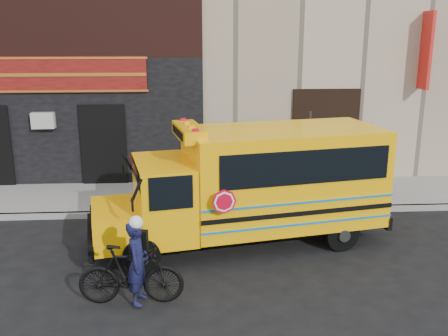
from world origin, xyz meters
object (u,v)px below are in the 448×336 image
sign_pole (309,155)px  school_bus (256,182)px  cyclist (138,265)px  bicycle (131,274)px

sign_pole → school_bus: bearing=-126.5°
sign_pole → cyclist: size_ratio=1.75×
school_bus → bicycle: school_bus is taller
cyclist → bicycle: bearing=80.8°
sign_pole → cyclist: (-4.31, -5.17, -0.75)m
school_bus → bicycle: size_ratio=3.69×
sign_pole → bicycle: sign_pole is taller
sign_pole → bicycle: (-4.45, -5.12, -0.96)m
school_bus → sign_pole: size_ratio=2.59×
bicycle → sign_pole: bearing=-39.0°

